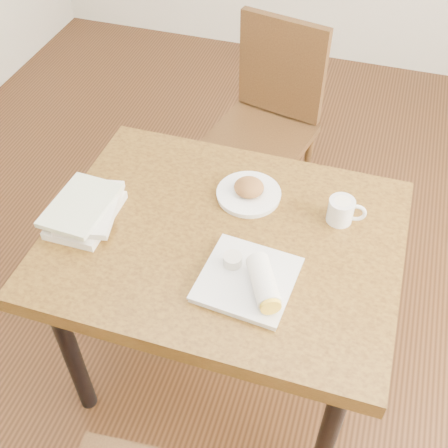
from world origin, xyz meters
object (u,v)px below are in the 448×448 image
(table, at_px, (224,254))
(book_stack, at_px, (86,210))
(plate_burrito, at_px, (252,280))
(coffee_mug, at_px, (342,210))
(plate_scone, at_px, (249,192))
(chair_far, at_px, (268,115))

(table, relative_size, book_stack, 3.84)
(table, bearing_deg, plate_burrito, -50.60)
(coffee_mug, relative_size, plate_burrito, 0.43)
(coffee_mug, bearing_deg, plate_scone, 176.62)
(table, distance_m, coffee_mug, 0.40)
(plate_scone, bearing_deg, chair_far, 98.45)
(plate_scone, relative_size, plate_burrito, 0.76)
(book_stack, bearing_deg, plate_scone, 28.11)
(plate_scone, height_order, coffee_mug, coffee_mug)
(plate_burrito, bearing_deg, table, 129.40)
(plate_burrito, height_order, book_stack, plate_burrito)
(table, bearing_deg, chair_far, 95.22)
(plate_scone, bearing_deg, table, -97.53)
(table, relative_size, plate_scone, 5.07)
(book_stack, bearing_deg, coffee_mug, 16.61)
(coffee_mug, distance_m, plate_burrito, 0.39)
(coffee_mug, relative_size, book_stack, 0.43)
(table, distance_m, plate_burrito, 0.24)
(chair_far, bearing_deg, table, -84.78)
(coffee_mug, bearing_deg, book_stack, -163.39)
(coffee_mug, height_order, book_stack, coffee_mug)
(plate_scone, distance_m, book_stack, 0.52)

